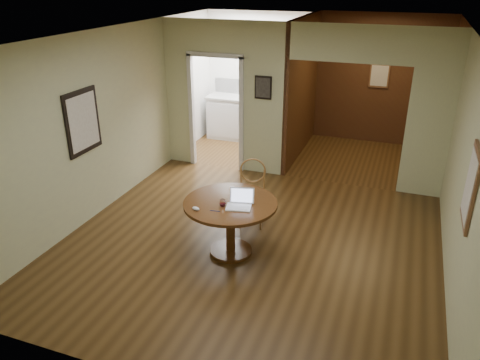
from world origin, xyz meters
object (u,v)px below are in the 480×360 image
(dining_table, at_px, (230,215))
(closed_laptop, at_px, (242,195))
(chair, at_px, (252,189))
(open_laptop, at_px, (240,201))

(dining_table, height_order, closed_laptop, closed_laptop)
(dining_table, bearing_deg, chair, 90.40)
(dining_table, xyz_separation_m, closed_laptop, (0.09, 0.22, 0.21))
(open_laptop, bearing_deg, chair, 87.35)
(chair, bearing_deg, dining_table, -102.99)
(closed_laptop, bearing_deg, dining_table, -137.63)
(dining_table, xyz_separation_m, chair, (-0.01, 0.88, -0.01))
(dining_table, distance_m, closed_laptop, 0.31)
(dining_table, distance_m, open_laptop, 0.30)
(chair, xyz_separation_m, closed_laptop, (0.09, -0.67, 0.22))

